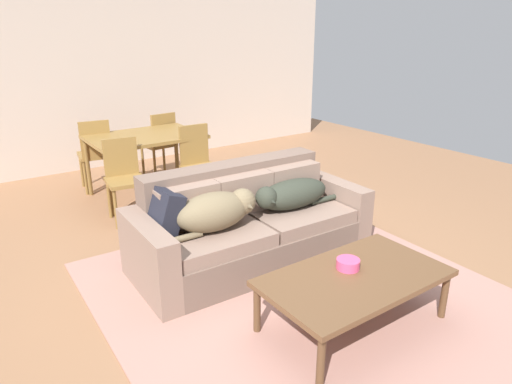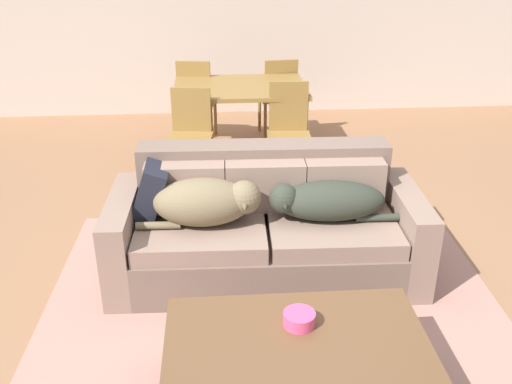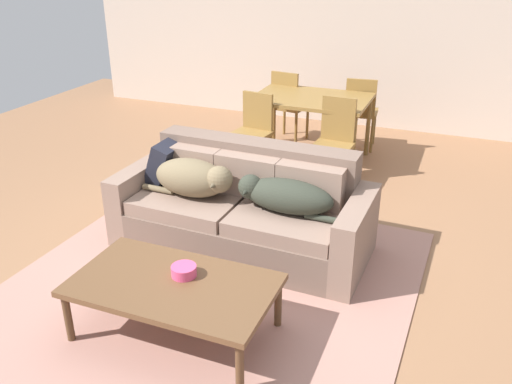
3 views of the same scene
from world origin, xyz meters
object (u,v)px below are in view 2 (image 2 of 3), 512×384
Objects in this scene: dining_chair_near_left at (190,132)px; dog_on_right_cushion at (325,201)px; dining_chair_far_right at (279,94)px; dining_chair_near_right at (289,128)px; couch at (266,228)px; coffee_table at (296,343)px; dining_chair_far_left at (196,96)px; throw_pillow_by_left_arm at (150,190)px; dog_on_left_cushion at (208,202)px; bowl_on_coffee_table at (299,319)px; dining_table at (240,93)px.

dog_on_right_cushion is at bearing -53.28° from dining_chair_near_left.
dog_on_right_cushion is 0.99× the size of dining_chair_far_right.
dining_chair_far_right is at bearing 91.22° from dining_chair_near_right.
couch is 2.41× the size of dining_chair_near_left.
dining_chair_near_left is at bearing 120.93° from dog_on_right_cushion.
coffee_table is 3.94m from dining_chair_far_left.
dog_on_right_cushion is at bearing -9.04° from throw_pillow_by_left_arm.
couch is at bearing -63.03° from dining_chair_near_left.
dog_on_left_cushion is 2.78m from dining_chair_far_left.
coffee_table is (0.81, -1.31, -0.25)m from throw_pillow_by_left_arm.
bowl_on_coffee_table is 3.29m from dining_table.
dog_on_left_cushion is 0.90× the size of dog_on_right_cushion.
dining_table is 1.43× the size of dining_chair_near_right.
couch is 1.63× the size of dining_table.
coffee_table is at bearing -106.03° from bowl_on_coffee_table.
dog_on_right_cushion is 1.69m from dining_chair_near_right.
bowl_on_coffee_table is at bearing 73.97° from coffee_table.
coffee_table is at bearing -58.32° from throw_pillow_by_left_arm.
couch reaches higher than bowl_on_coffee_table.
dining_chair_far_left is (-0.13, 2.77, -0.09)m from dog_on_left_cushion.
dining_table is at bearing 83.44° from dog_on_left_cushion.
throw_pillow_by_left_arm is (-0.77, 0.07, 0.28)m from couch.
dining_chair_far_left is (0.25, 2.58, -0.10)m from throw_pillow_by_left_arm.
dining_chair_near_left is 0.96× the size of dining_chair_far_left.
dining_chair_near_right is (0.43, -0.55, -0.20)m from dining_table.
dog_on_left_cushion is 1.13m from bowl_on_coffee_table.
dining_chair_far_left is (-0.88, 1.08, 0.02)m from dining_chair_near_right.
dining_table is at bearing 71.07° from throw_pillow_by_left_arm.
bowl_on_coffee_table is at bearing -105.54° from dog_on_right_cushion.
throw_pillow_by_left_arm is 1.56m from coffee_table.
throw_pillow_by_left_arm is 2.28× the size of bowl_on_coffee_table.
throw_pillow_by_left_arm is 0.29× the size of coffee_table.
coffee_table is at bearing -67.71° from dog_on_left_cushion.
dog_on_right_cushion is at bearing -78.63° from dining_table.
dining_chair_near_right reaches higher than dog_on_right_cushion.
couch is at bearing 75.83° from dining_chair_far_right.
throw_pillow_by_left_arm is at bearing 60.33° from dining_chair_far_right.
coffee_table is 1.47× the size of dining_chair_near_left.
coffee_table is 1.43× the size of dining_chair_far_right.
dining_chair_near_left reaches higher than dog_on_right_cushion.
dog_on_right_cushion is (0.77, 0.01, -0.03)m from dog_on_left_cushion.
dog_on_right_cushion is at bearing 83.83° from dining_chair_far_right.
dining_chair_far_right reaches higher than dining_table.
throw_pillow_by_left_arm reaches higher than dog_on_right_cushion.
dining_chair_far_right reaches higher than bowl_on_coffee_table.
dining_table is (-0.11, 3.37, 0.33)m from coffee_table.
dining_chair_near_left is 0.96× the size of dining_chair_near_right.
dining_chair_near_right is at bearing 83.52° from coffee_table.
throw_pillow_by_left_arm reaches higher than dog_on_left_cushion.
coffee_table is at bearing -86.71° from couch.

